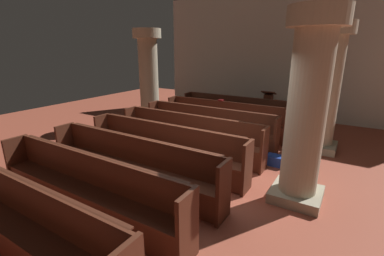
# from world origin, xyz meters

# --- Properties ---
(ground_plane) EXTENTS (19.20, 19.20, 0.00)m
(ground_plane) POSITION_xyz_m (0.00, 0.00, 0.00)
(ground_plane) COLOR #9E4733
(back_wall) EXTENTS (10.00, 0.16, 4.50)m
(back_wall) POSITION_xyz_m (0.00, 6.08, 2.25)
(back_wall) COLOR silver
(back_wall) RESTS_ON ground
(pew_row_0) EXTENTS (3.83, 0.47, 0.97)m
(pew_row_0) POSITION_xyz_m (-1.06, 3.97, 0.52)
(pew_row_0) COLOR #562819
(pew_row_0) RESTS_ON ground
(pew_row_1) EXTENTS (3.83, 0.46, 0.97)m
(pew_row_1) POSITION_xyz_m (-1.06, 2.97, 0.52)
(pew_row_1) COLOR #562819
(pew_row_1) RESTS_ON ground
(pew_row_2) EXTENTS (3.83, 0.46, 0.97)m
(pew_row_2) POSITION_xyz_m (-1.06, 1.97, 0.52)
(pew_row_2) COLOR #562819
(pew_row_2) RESTS_ON ground
(pew_row_3) EXTENTS (3.83, 0.47, 0.97)m
(pew_row_3) POSITION_xyz_m (-1.06, 0.96, 0.52)
(pew_row_3) COLOR #562819
(pew_row_3) RESTS_ON ground
(pew_row_4) EXTENTS (3.83, 0.46, 0.97)m
(pew_row_4) POSITION_xyz_m (-1.06, -0.04, 0.52)
(pew_row_4) COLOR #562819
(pew_row_4) RESTS_ON ground
(pew_row_5) EXTENTS (3.83, 0.46, 0.97)m
(pew_row_5) POSITION_xyz_m (-1.06, -1.04, 0.52)
(pew_row_5) COLOR #562819
(pew_row_5) RESTS_ON ground
(pew_row_6) EXTENTS (3.83, 0.47, 0.97)m
(pew_row_6) POSITION_xyz_m (-1.06, -2.04, 0.52)
(pew_row_6) COLOR #562819
(pew_row_6) RESTS_ON ground
(pew_row_7) EXTENTS (3.83, 0.46, 0.97)m
(pew_row_7) POSITION_xyz_m (-1.06, -3.05, 0.52)
(pew_row_7) COLOR #562819
(pew_row_7) RESTS_ON ground
(pillar_aisle_side) EXTENTS (0.92, 0.92, 3.15)m
(pillar_aisle_side) POSITION_xyz_m (1.67, 2.99, 1.64)
(pillar_aisle_side) COLOR tan
(pillar_aisle_side) RESTS_ON ground
(pillar_far_side) EXTENTS (0.92, 0.92, 3.15)m
(pillar_far_side) POSITION_xyz_m (-3.73, 2.69, 1.64)
(pillar_far_side) COLOR tan
(pillar_far_side) RESTS_ON ground
(pillar_aisle_rear) EXTENTS (0.89, 0.89, 3.15)m
(pillar_aisle_rear) POSITION_xyz_m (1.67, 0.17, 1.64)
(pillar_aisle_rear) COLOR tan
(pillar_aisle_rear) RESTS_ON ground
(lectern) EXTENTS (0.48, 0.45, 1.08)m
(lectern) POSITION_xyz_m (-0.35, 5.23, 0.45)
(lectern) COLOR #492215
(lectern) RESTS_ON ground
(hymn_book) EXTENTS (0.15, 0.18, 0.04)m
(hymn_book) POSITION_xyz_m (-1.23, 3.15, 0.99)
(hymn_book) COLOR maroon
(hymn_book) RESTS_ON pew_row_1
(kneeler_box_blue) EXTENTS (0.42, 0.28, 0.23)m
(kneeler_box_blue) POSITION_xyz_m (0.99, 1.41, 0.11)
(kneeler_box_blue) COLOR navy
(kneeler_box_blue) RESTS_ON ground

